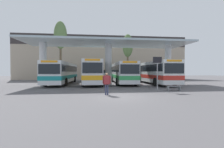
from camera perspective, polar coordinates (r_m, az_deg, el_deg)
name	(u,v)px	position (r m, az deg, el deg)	size (l,w,h in m)	color
ground_plane	(120,96)	(11.56, 3.11, -8.49)	(100.00, 100.00, 0.00)	#565456
townhouse_backdrop	(103,54)	(35.02, -3.38, 7.70)	(40.00, 0.58, 10.20)	tan
station_canopy	(108,49)	(21.47, -1.37, 9.40)	(22.77, 6.48, 6.01)	silver
transit_bus_left_bay	(63,72)	(23.81, -18.30, 0.68)	(3.02, 12.38, 3.14)	silver
transit_bus_center_bay	(92,71)	(22.29, -7.47, 0.95)	(2.86, 11.02, 3.34)	silver
transit_bus_right_bay	(122,72)	(23.42, 3.95, 0.72)	(3.00, 11.82, 3.14)	silver
transit_bus_far_right_bay	(154,72)	(23.42, 15.74, 0.83)	(2.91, 11.43, 3.26)	white
waiting_bench_near_pillar	(174,87)	(16.07, 22.47, -4.66)	(1.50, 0.44, 0.46)	gray
info_sign_platform	(157,67)	(15.38, 16.89, 2.65)	(0.90, 0.09, 3.33)	gray
pedestrian_waiting	(107,82)	(12.11, -2.05, -2.91)	(0.65, 0.27, 1.77)	#333856
poplar_tree_behind_left	(60,36)	(29.24, -19.05, 13.48)	(2.26, 2.26, 10.89)	brown
poplar_tree_behind_right	(128,46)	(29.92, 6.01, 10.44)	(2.03, 2.03, 9.15)	brown
parked_car_street	(107,75)	(32.08, -1.99, -0.45)	(4.35, 2.10, 2.16)	#B2B7BC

